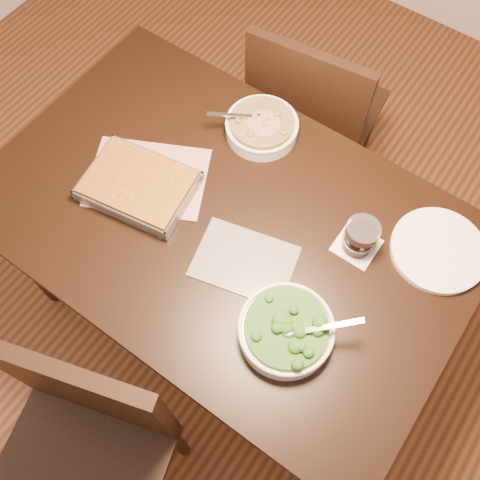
# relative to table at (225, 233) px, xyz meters

# --- Properties ---
(ground) EXTENTS (4.00, 4.00, 0.00)m
(ground) POSITION_rel_table_xyz_m (0.00, 0.00, -0.65)
(ground) COLOR #432013
(ground) RESTS_ON ground
(table) EXTENTS (1.40, 0.90, 0.75)m
(table) POSITION_rel_table_xyz_m (0.00, 0.00, 0.00)
(table) COLOR black
(table) RESTS_ON ground
(magazine_a) EXTENTS (0.42, 0.38, 0.01)m
(magazine_a) POSITION_rel_table_xyz_m (-0.26, -0.02, 0.10)
(magazine_a) COLOR #9E2D3A
(magazine_a) RESTS_ON table
(magazine_b) EXTENTS (0.31, 0.25, 0.00)m
(magazine_b) POSITION_rel_table_xyz_m (0.13, -0.08, 0.10)
(magazine_b) COLOR #26252C
(magazine_b) RESTS_ON table
(coaster) EXTENTS (0.11, 0.11, 0.00)m
(coaster) POSITION_rel_table_xyz_m (0.35, 0.14, 0.10)
(coaster) COLOR white
(coaster) RESTS_ON table
(stew_bowl) EXTENTS (0.23, 0.23, 0.09)m
(stew_bowl) POSITION_rel_table_xyz_m (-0.08, 0.31, 0.13)
(stew_bowl) COLOR white
(stew_bowl) RESTS_ON table
(broccoli_bowl) EXTENTS (0.24, 0.24, 0.09)m
(broccoli_bowl) POSITION_rel_table_xyz_m (0.33, -0.18, 0.13)
(broccoli_bowl) COLOR white
(broccoli_bowl) RESTS_ON table
(baking_dish) EXTENTS (0.34, 0.27, 0.06)m
(baking_dish) POSITION_rel_table_xyz_m (-0.26, -0.07, 0.12)
(baking_dish) COLOR silver
(baking_dish) RESTS_ON table
(wine_tumbler) EXTENTS (0.09, 0.09, 0.10)m
(wine_tumbler) POSITION_rel_table_xyz_m (0.35, 0.14, 0.15)
(wine_tumbler) COLOR black
(wine_tumbler) RESTS_ON coaster
(dinner_plate) EXTENTS (0.26, 0.26, 0.02)m
(dinner_plate) POSITION_rel_table_xyz_m (0.54, 0.26, 0.10)
(dinner_plate) COLOR white
(dinner_plate) RESTS_ON table
(chair_near) EXTENTS (0.57, 0.57, 0.97)m
(chair_near) POSITION_rel_table_xyz_m (0.03, -0.70, -0.11)
(chair_near) COLOR black
(chair_near) RESTS_ON ground
(chair_far) EXTENTS (0.48, 0.48, 0.92)m
(chair_far) POSITION_rel_table_xyz_m (-0.08, 0.65, -0.14)
(chair_far) COLOR black
(chair_far) RESTS_ON ground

